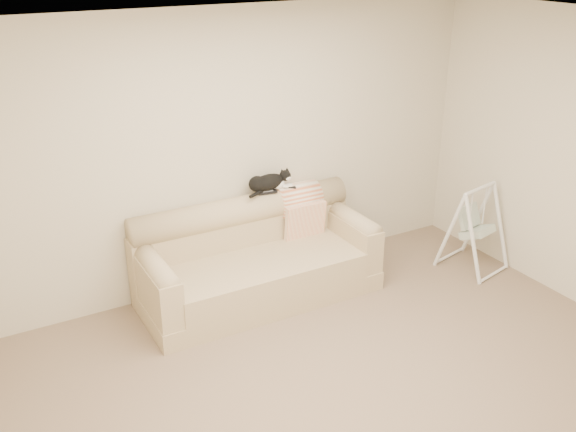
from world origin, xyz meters
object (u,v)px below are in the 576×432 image
object	(u,v)px
remote_b	(287,188)
tuxedo_cat	(269,182)
sofa	(255,260)
remote_a	(268,192)
baby_swing	(475,227)

from	to	relation	value
remote_b	tuxedo_cat	xyz separation A→B (m)	(-0.19, 0.02, 0.09)
tuxedo_cat	sofa	bearing A→B (deg)	-138.71
sofa	remote_a	bearing A→B (deg)	40.61
remote_a	tuxedo_cat	size ratio (longest dim) A/B	0.37
sofa	remote_a	xyz separation A→B (m)	(0.25, 0.22, 0.56)
sofa	remote_b	distance (m)	0.76
sofa	baby_swing	world-z (taller)	sofa
sofa	tuxedo_cat	xyz separation A→B (m)	(0.28, 0.24, 0.64)
sofa	tuxedo_cat	world-z (taller)	tuxedo_cat
sofa	remote_a	world-z (taller)	remote_a
remote_a	tuxedo_cat	bearing A→B (deg)	47.51
remote_a	tuxedo_cat	distance (m)	0.09
tuxedo_cat	baby_swing	bearing A→B (deg)	-23.87
baby_swing	remote_a	bearing A→B (deg)	157.07
sofa	remote_b	bearing A→B (deg)	25.89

